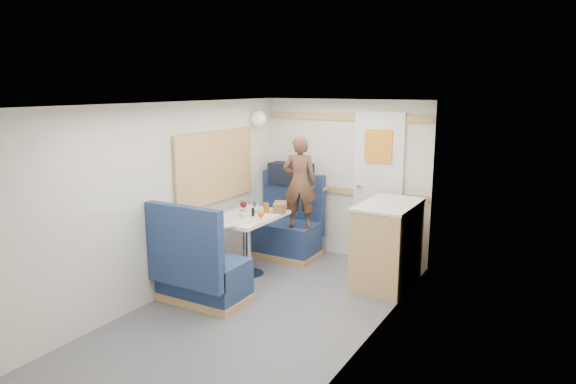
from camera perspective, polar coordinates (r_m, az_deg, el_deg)
The scene contains 27 objects.
floor at distance 4.95m, azimuth -4.63°, elevation -14.16°, with size 4.50×4.50×0.00m, color #515156.
ceiling at distance 4.46m, azimuth -5.06°, elevation 9.66°, with size 4.50×4.50×0.00m, color silver.
wall_back at distance 6.54m, azimuth 6.34°, elevation 1.44°, with size 2.20×0.02×2.00m, color silver.
wall_left at distance 5.29m, azimuth -14.73°, elevation -1.32°, with size 0.02×4.50×2.00m, color silver.
wall_right at distance 4.10m, azimuth 8.00°, elevation -4.76°, with size 0.02×4.50×2.00m, color silver.
oak_trim_low at distance 6.55m, azimuth 6.24°, elevation 0.12°, with size 2.15×0.02×0.08m, color #AF874F.
oak_trim_high at distance 6.43m, azimuth 6.43°, elevation 8.27°, with size 2.15×0.02×0.08m, color #AF874F.
side_window at distance 5.97m, azimuth -8.04°, elevation 2.85°, with size 0.04×1.30×0.72m, color #AFB79C.
rear_door at distance 6.36m, azimuth 9.94°, elevation 0.78°, with size 0.62×0.12×1.86m.
dinette_table at distance 5.87m, azimuth -4.51°, elevation -4.06°, with size 0.62×0.92×0.72m.
bench_far at distance 6.65m, azimuth -0.29°, elevation -4.53°, with size 0.90×0.59×1.05m.
bench_near at distance 5.29m, azimuth -9.76°, elevation -9.00°, with size 0.90×0.59×1.05m.
ledge at distance 6.73m, azimuth 0.79°, elevation 0.75°, with size 0.90×0.14×0.04m, color #AF874F.
dome_light at distance 6.59m, azimuth -3.34°, elevation 8.13°, with size 0.20×0.20×0.20m, color white.
galley_counter at distance 5.75m, azimuth 10.97°, elevation -5.62°, with size 0.57×0.92×0.92m.
person at distance 6.20m, azimuth 1.31°, elevation 1.08°, with size 0.41×0.27×1.13m, color brown.
duffel_bag at distance 6.73m, azimuth 0.35°, elevation 2.09°, with size 0.56×0.27×0.27m, color black.
tray at distance 5.52m, azimuth -6.23°, elevation -3.33°, with size 0.29×0.38×0.02m, color silver.
orange_fruit at distance 5.64m, azimuth -3.05°, elevation -2.54°, with size 0.07×0.07×0.07m, color orange.
cheese_block at distance 5.67m, azimuth -4.89°, elevation -2.62°, with size 0.11×0.07×0.04m, color #E1D382.
wine_glass at distance 5.79m, azimuth -4.97°, elevation -1.46°, with size 0.08×0.08×0.17m.
tumbler_left at distance 5.65m, azimuth -8.56°, elevation -2.62°, with size 0.06×0.06×0.10m, color silver.
tumbler_mid at distance 6.05m, azimuth -5.10°, elevation -1.53°, with size 0.07×0.07×0.11m, color white.
tumbler_right at distance 5.96m, azimuth -3.53°, elevation -1.68°, with size 0.07×0.07×0.12m, color white.
beer_glass at distance 5.93m, azimuth -2.45°, elevation -1.78°, with size 0.07×0.07×0.11m, color #8E5714.
pepper_grinder at distance 5.77m, azimuth -3.92°, elevation -2.25°, with size 0.04×0.04×0.10m, color black.
bread_loaf at distance 5.98m, azimuth -0.89°, elevation -1.67°, with size 0.14×0.26×0.11m, color olive.
Camera 1 is at (2.53, -3.67, 2.15)m, focal length 32.00 mm.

